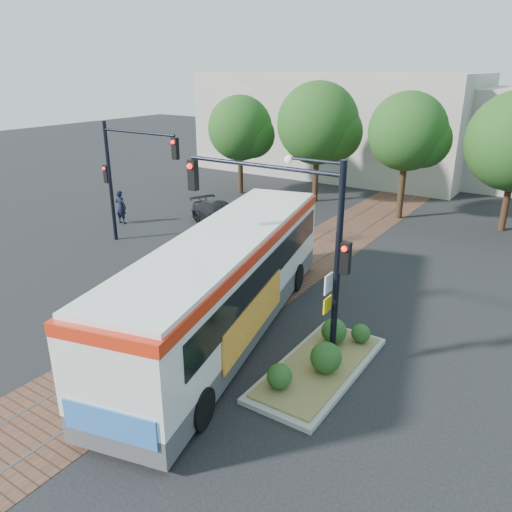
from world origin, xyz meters
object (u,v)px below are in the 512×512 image
(signal_pole_main, at_px, (298,230))
(signal_pole_left, at_px, (124,168))
(officer, at_px, (121,207))
(parked_car, at_px, (220,214))
(traffic_island, at_px, (321,360))
(city_bus, at_px, (227,278))

(signal_pole_main, xyz_separation_m, signal_pole_left, (-12.23, 4.80, -0.29))
(officer, height_order, parked_car, officer)
(traffic_island, distance_m, parked_car, 14.92)
(traffic_island, bearing_deg, officer, 156.47)
(signal_pole_main, bearing_deg, signal_pole_left, 158.55)
(signal_pole_main, xyz_separation_m, parked_car, (-10.28, 9.71, -3.50))
(signal_pole_main, distance_m, parked_car, 14.57)
(signal_pole_main, bearing_deg, traffic_island, -5.36)
(signal_pole_left, bearing_deg, traffic_island, -20.36)
(parked_car, bearing_deg, traffic_island, -107.49)
(signal_pole_main, distance_m, officer, 17.09)
(officer, bearing_deg, signal_pole_main, 151.46)
(city_bus, bearing_deg, officer, 138.23)
(signal_pole_left, relative_size, officer, 3.13)
(signal_pole_left, xyz_separation_m, parked_car, (1.95, 4.90, -3.21))
(signal_pole_left, bearing_deg, parked_car, 68.35)
(traffic_island, height_order, signal_pole_main, signal_pole_main)
(traffic_island, bearing_deg, parked_car, 138.93)
(officer, xyz_separation_m, parked_car, (4.99, 2.73, -0.30))
(signal_pole_main, relative_size, signal_pole_left, 1.00)
(traffic_island, relative_size, parked_car, 1.15)
(signal_pole_main, height_order, parked_car, signal_pole_main)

